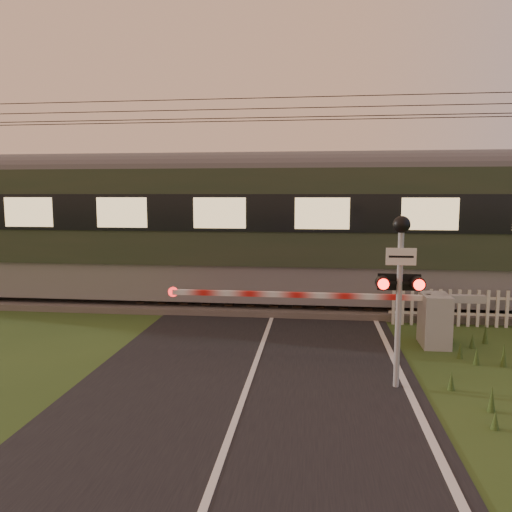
# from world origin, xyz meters

# --- Properties ---
(ground) EXTENTS (160.00, 160.00, 0.00)m
(ground) POSITION_xyz_m (0.00, 0.00, 0.00)
(ground) COLOR #2B431A
(ground) RESTS_ON ground
(road) EXTENTS (6.00, 140.00, 0.03)m
(road) POSITION_xyz_m (0.02, -0.23, 0.01)
(road) COLOR black
(road) RESTS_ON ground
(track_bed) EXTENTS (140.00, 3.40, 0.39)m
(track_bed) POSITION_xyz_m (0.00, 6.50, 0.07)
(track_bed) COLOR #47423D
(track_bed) RESTS_ON ground
(overhead_wires) EXTENTS (120.00, 0.62, 0.62)m
(overhead_wires) POSITION_xyz_m (0.00, 6.50, 5.72)
(overhead_wires) COLOR black
(overhead_wires) RESTS_ON ground
(boom_gate) EXTENTS (7.10, 0.89, 1.18)m
(boom_gate) POSITION_xyz_m (3.45, 2.86, 0.65)
(boom_gate) COLOR gray
(boom_gate) RESTS_ON ground
(crossing_signal) EXTENTS (0.76, 0.33, 2.98)m
(crossing_signal) POSITION_xyz_m (2.57, 0.27, 2.05)
(crossing_signal) COLOR gray
(crossing_signal) RESTS_ON ground
(picket_fence) EXTENTS (3.47, 0.08, 0.95)m
(picket_fence) POSITION_xyz_m (4.78, 4.60, 0.48)
(picket_fence) COLOR silver
(picket_fence) RESTS_ON ground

